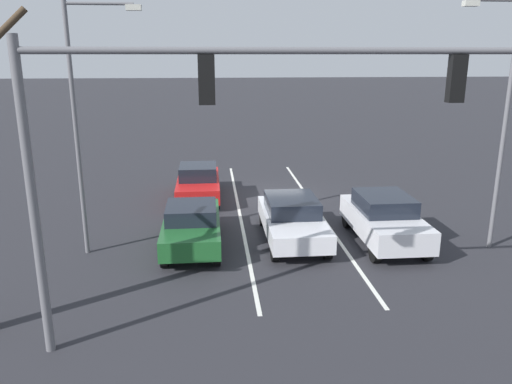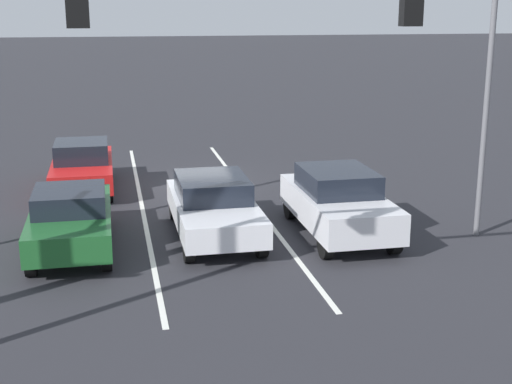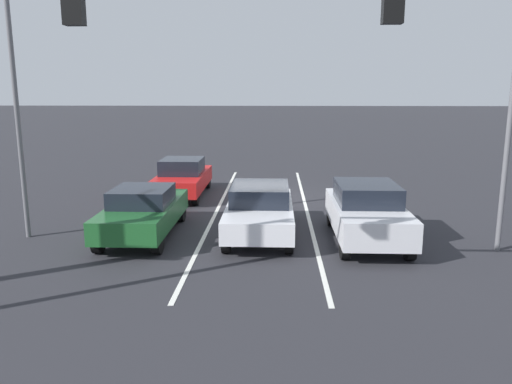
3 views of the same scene
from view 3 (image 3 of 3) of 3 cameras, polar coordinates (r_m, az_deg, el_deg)
ground_plane at (r=20.18m, az=0.86°, el=-0.54°), size 240.00×240.00×0.00m
lane_stripe_left_divider at (r=18.01m, az=5.80°, el=-2.06°), size 0.12×16.50×0.01m
lane_stripe_center_divider at (r=18.10m, az=-4.41°, el=-1.97°), size 0.12×16.50×0.01m
car_darkgreen_rightlane_front at (r=15.01m, az=-12.74°, el=-2.11°), size 1.83×4.52×1.46m
car_white_midlane_front at (r=14.78m, az=0.43°, el=-1.94°), size 1.92×4.64×1.48m
car_silver_leftlane_front at (r=14.49m, az=12.53°, el=-2.19°), size 1.89×4.43×1.65m
car_red_rightlane_second at (r=20.42m, az=-8.39°, el=1.66°), size 1.81×4.49×1.53m
traffic_signal_gantry at (r=8.84m, az=-19.26°, el=15.64°), size 11.76×0.37×6.56m
street_lamp_right_shoulder at (r=15.47m, az=-25.07°, el=11.58°), size 2.23×0.24×7.74m
street_lamp_left_shoulder at (r=14.30m, az=26.71°, el=11.57°), size 1.83×0.24×7.87m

